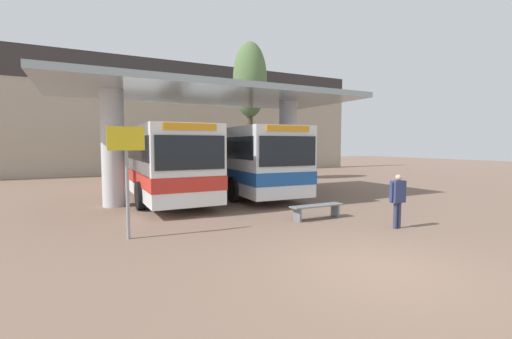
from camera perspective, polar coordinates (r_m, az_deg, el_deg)
The scene contains 9 objects.
ground_plane at distance 7.36m, azimuth 20.16°, elevation -15.31°, with size 100.00×100.00×0.00m, color #755B4C.
townhouse_backdrop at distance 29.79m, azimuth -17.24°, elevation 9.88°, with size 40.00×0.58×9.42m.
station_canopy at distance 15.43m, azimuth -7.57°, elevation 10.06°, with size 13.07×6.15×4.77m.
transit_bus_left_bay at distance 17.26m, azimuth -16.56°, elevation 1.82°, with size 2.83×12.32×3.14m.
transit_bus_center_bay at distance 18.26m, azimuth -4.04°, elevation 2.14°, with size 3.22×12.09×3.17m.
waiting_bench_near_pillar at distance 11.39m, azimuth 10.12°, elevation -6.39°, with size 1.90×0.44×0.46m.
info_sign_platform at distance 9.26m, azimuth -20.77°, elevation 1.62°, with size 0.90×0.09×2.88m.
pedestrian_waiting at distance 10.69m, azimuth 22.55°, elevation -4.05°, with size 0.58×0.25×1.57m.
poplar_tree_behind_left at distance 23.59m, azimuth -1.02°, elevation 14.45°, with size 2.28×2.28×9.26m.
Camera 1 is at (-5.14, -4.68, 2.42)m, focal length 24.00 mm.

